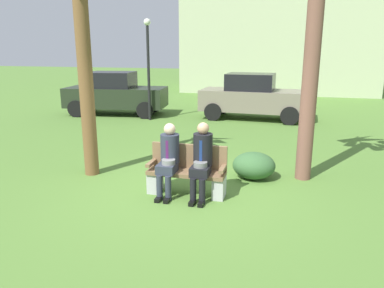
% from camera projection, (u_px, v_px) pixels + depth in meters
% --- Properties ---
extents(ground_plane, '(80.00, 80.00, 0.00)m').
position_uv_depth(ground_plane, '(183.00, 192.00, 6.91)').
color(ground_plane, '#527B32').
extents(park_bench, '(1.41, 0.44, 0.90)m').
position_uv_depth(park_bench, '(187.00, 173.00, 6.75)').
color(park_bench, brown).
rests_on(park_bench, ground).
extents(seated_man_left, '(0.34, 0.72, 1.30)m').
position_uv_depth(seated_man_left, '(169.00, 156.00, 6.63)').
color(seated_man_left, '#2D3342').
rests_on(seated_man_left, ground).
extents(seated_man_right, '(0.34, 0.72, 1.35)m').
position_uv_depth(seated_man_right, '(202.00, 157.00, 6.48)').
color(seated_man_right, black).
rests_on(seated_man_right, ground).
extents(shrub_near_bench, '(0.87, 0.80, 0.54)m').
position_uv_depth(shrub_near_bench, '(254.00, 165.00, 7.57)').
color(shrub_near_bench, '#376134').
rests_on(shrub_near_bench, ground).
extents(parked_car_near, '(4.06, 2.09, 1.68)m').
position_uv_depth(parked_car_near, '(115.00, 93.00, 14.70)').
color(parked_car_near, '#232D1E').
rests_on(parked_car_near, ground).
extents(parked_car_far, '(3.97, 1.87, 1.68)m').
position_uv_depth(parked_car_far, '(253.00, 97.00, 13.77)').
color(parked_car_far, slate).
rests_on(parked_car_far, ground).
extents(street_lamp, '(0.24, 0.24, 3.59)m').
position_uv_depth(street_lamp, '(148.00, 59.00, 13.23)').
color(street_lamp, black).
rests_on(street_lamp, ground).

